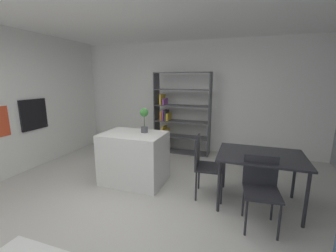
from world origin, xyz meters
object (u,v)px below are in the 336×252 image
(open_bookshelf, at_px, (177,117))
(built_in_oven, at_px, (34,114))
(potted_plant_on_island, at_px, (144,118))
(dining_chair_near, at_px, (261,185))
(kitchen_island, at_px, (134,158))
(dining_table, at_px, (261,160))
(dining_chair_island_side, at_px, (204,161))

(open_bookshelf, bearing_deg, built_in_oven, -143.33)
(potted_plant_on_island, xyz_separation_m, dining_chair_near, (1.87, -0.65, -0.62))
(open_bookshelf, relative_size, dining_chair_near, 2.26)
(kitchen_island, xyz_separation_m, dining_table, (2.03, -0.07, 0.24))
(potted_plant_on_island, height_order, dining_chair_near, potted_plant_on_island)
(potted_plant_on_island, xyz_separation_m, dining_table, (1.88, -0.19, -0.45))
(potted_plant_on_island, bearing_deg, open_bookshelf, 87.79)
(kitchen_island, bearing_deg, built_in_oven, 179.97)
(kitchen_island, bearing_deg, potted_plant_on_island, 38.34)
(potted_plant_on_island, relative_size, dining_chair_near, 0.49)
(open_bookshelf, height_order, dining_chair_island_side, open_bookshelf)
(dining_chair_near, bearing_deg, kitchen_island, 160.38)
(built_in_oven, bearing_deg, kitchen_island, -0.03)
(potted_plant_on_island, height_order, dining_chair_island_side, potted_plant_on_island)
(open_bookshelf, bearing_deg, dining_chair_island_side, -62.07)
(dining_chair_near, xyz_separation_m, dining_chair_island_side, (-0.79, 0.45, 0.04))
(open_bookshelf, distance_m, dining_chair_near, 2.99)
(open_bookshelf, xyz_separation_m, dining_table, (1.81, -1.91, -0.19))
(potted_plant_on_island, xyz_separation_m, open_bookshelf, (0.07, 1.72, -0.27))
(open_bookshelf, xyz_separation_m, dining_chair_island_side, (1.01, -1.91, -0.31))
(potted_plant_on_island, bearing_deg, built_in_oven, -177.11)
(kitchen_island, distance_m, potted_plant_on_island, 0.72)
(kitchen_island, height_order, dining_chair_island_side, dining_chair_island_side)
(open_bookshelf, bearing_deg, dining_table, -46.43)
(kitchen_island, distance_m, dining_chair_island_side, 1.24)
(open_bookshelf, distance_m, dining_table, 2.64)
(built_in_oven, height_order, dining_table, built_in_oven)
(potted_plant_on_island, distance_m, open_bookshelf, 1.74)
(kitchen_island, relative_size, dining_chair_near, 1.23)
(built_in_oven, height_order, dining_chair_island_side, built_in_oven)
(built_in_oven, xyz_separation_m, dining_table, (4.28, -0.07, -0.41))
(kitchen_island, distance_m, dining_table, 2.05)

